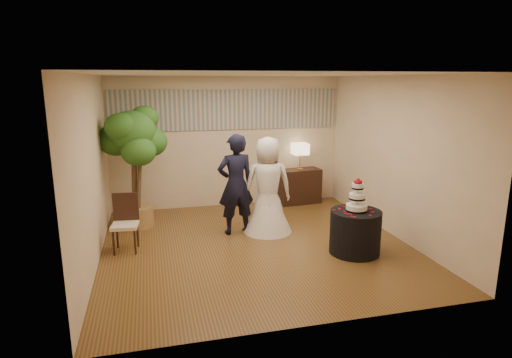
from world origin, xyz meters
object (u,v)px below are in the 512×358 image
object	(u,v)px
groom	(236,185)
ficus_tree	(134,167)
bride	(268,185)
wedding_cake	(357,195)
console	(299,186)
table_lamp	(300,156)
side_chair	(125,224)
cake_table	(355,232)

from	to	relation	value
groom	ficus_tree	xyz separation A→B (m)	(-1.75, 0.81, 0.25)
bride	wedding_cake	world-z (taller)	bride
console	bride	bearing A→B (deg)	-131.85
groom	table_lamp	xyz separation A→B (m)	(1.77, 1.56, 0.16)
bride	console	size ratio (longest dim) A/B	1.88
groom	table_lamp	world-z (taller)	groom
side_chair	table_lamp	bearing A→B (deg)	34.35
groom	cake_table	xyz separation A→B (m)	(1.66, -1.36, -0.55)
console	ficus_tree	size ratio (longest dim) A/B	0.40
side_chair	wedding_cake	bearing A→B (deg)	-8.91
wedding_cake	side_chair	distance (m)	3.72
cake_table	wedding_cake	bearing A→B (deg)	0.00
bride	side_chair	distance (m)	2.53
groom	wedding_cake	bearing A→B (deg)	134.74
bride	wedding_cake	size ratio (longest dim) A/B	3.30
cake_table	console	distance (m)	2.93
groom	table_lamp	size ratio (longest dim) A/B	3.12
cake_table	side_chair	size ratio (longest dim) A/B	0.86
ficus_tree	side_chair	world-z (taller)	ficus_tree
bride	ficus_tree	world-z (taller)	ficus_tree
bride	cake_table	bearing A→B (deg)	137.16
groom	bride	xyz separation A→B (m)	(0.57, -0.05, -0.03)
console	table_lamp	size ratio (longest dim) A/B	1.60
wedding_cake	console	distance (m)	2.98
console	table_lamp	world-z (taller)	table_lamp
cake_table	console	bearing A→B (deg)	87.99
wedding_cake	bride	bearing A→B (deg)	129.79
console	wedding_cake	bearing A→B (deg)	-97.49
bride	table_lamp	bearing A→B (deg)	-119.00
table_lamp	groom	bearing A→B (deg)	-138.46
wedding_cake	ficus_tree	bearing A→B (deg)	147.59
ficus_tree	bride	bearing A→B (deg)	-20.32
groom	cake_table	size ratio (longest dim) A/B	2.26
cake_table	table_lamp	xyz separation A→B (m)	(0.10, 2.92, 0.72)
console	side_chair	size ratio (longest dim) A/B	1.00
cake_table	wedding_cake	distance (m)	0.62
wedding_cake	table_lamp	bearing A→B (deg)	87.99
wedding_cake	table_lamp	distance (m)	2.93
table_lamp	ficus_tree	xyz separation A→B (m)	(-3.52, -0.76, 0.09)
table_lamp	bride	bearing A→B (deg)	-126.37
console	table_lamp	bearing A→B (deg)	0.00
wedding_cake	ficus_tree	size ratio (longest dim) A/B	0.23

